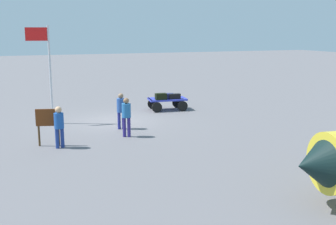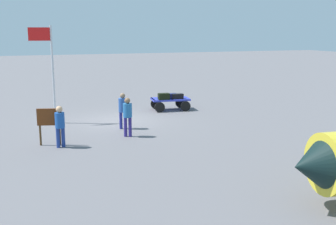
{
  "view_description": "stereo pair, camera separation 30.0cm",
  "coord_description": "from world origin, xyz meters",
  "px_view_note": "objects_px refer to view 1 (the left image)",
  "views": [
    {
      "loc": [
        4.99,
        19.76,
        4.42
      ],
      "look_at": [
        -0.44,
        6.0,
        1.5
      ],
      "focal_mm": 44.34,
      "sensor_mm": 36.0,
      "label": 1
    },
    {
      "loc": [
        4.71,
        19.87,
        4.42
      ],
      "look_at": [
        -0.44,
        6.0,
        1.5
      ],
      "focal_mm": 44.34,
      "sensor_mm": 36.0,
      "label": 2
    }
  ],
  "objects_px": {
    "luggage_cart": "(167,101)",
    "suitcase_olive": "(175,96)",
    "flagpole": "(47,64)",
    "suitcase_dark": "(161,96)",
    "suitcase_maroon": "(169,96)",
    "signboard": "(48,121)",
    "worker_lead": "(126,114)",
    "worker_trailing": "(121,108)",
    "worker_supervisor": "(59,123)"
  },
  "relations": [
    {
      "from": "suitcase_maroon",
      "to": "signboard",
      "type": "xyz_separation_m",
      "value": [
        7.08,
        5.16,
        0.16
      ]
    },
    {
      "from": "suitcase_maroon",
      "to": "worker_supervisor",
      "type": "distance_m",
      "value": 8.76
    },
    {
      "from": "flagpole",
      "to": "signboard",
      "type": "relative_size",
      "value": 3.19
    },
    {
      "from": "suitcase_maroon",
      "to": "worker_trailing",
      "type": "height_order",
      "value": "worker_trailing"
    },
    {
      "from": "suitcase_dark",
      "to": "signboard",
      "type": "relative_size",
      "value": 0.43
    },
    {
      "from": "worker_supervisor",
      "to": "suitcase_olive",
      "type": "bearing_deg",
      "value": -142.27
    },
    {
      "from": "suitcase_olive",
      "to": "worker_trailing",
      "type": "height_order",
      "value": "worker_trailing"
    },
    {
      "from": "suitcase_maroon",
      "to": "flagpole",
      "type": "xyz_separation_m",
      "value": [
        6.65,
        1.11,
        2.06
      ]
    },
    {
      "from": "suitcase_olive",
      "to": "suitcase_dark",
      "type": "height_order",
      "value": "suitcase_dark"
    },
    {
      "from": "suitcase_maroon",
      "to": "worker_trailing",
      "type": "bearing_deg",
      "value": 42.77
    },
    {
      "from": "worker_trailing",
      "to": "suitcase_maroon",
      "type": "bearing_deg",
      "value": -137.23
    },
    {
      "from": "suitcase_olive",
      "to": "worker_trailing",
      "type": "xyz_separation_m",
      "value": [
        3.97,
        3.23,
        0.17
      ]
    },
    {
      "from": "suitcase_dark",
      "to": "flagpole",
      "type": "height_order",
      "value": "flagpole"
    },
    {
      "from": "worker_supervisor",
      "to": "suitcase_maroon",
      "type": "bearing_deg",
      "value": -140.18
    },
    {
      "from": "worker_lead",
      "to": "worker_trailing",
      "type": "height_order",
      "value": "worker_lead"
    },
    {
      "from": "luggage_cart",
      "to": "suitcase_olive",
      "type": "xyz_separation_m",
      "value": [
        -0.34,
        0.32,
        0.32
      ]
    },
    {
      "from": "suitcase_olive",
      "to": "luggage_cart",
      "type": "bearing_deg",
      "value": -43.27
    },
    {
      "from": "suitcase_olive",
      "to": "worker_trailing",
      "type": "relative_size",
      "value": 0.39
    },
    {
      "from": "worker_supervisor",
      "to": "suitcase_dark",
      "type": "bearing_deg",
      "value": -138.63
    },
    {
      "from": "luggage_cart",
      "to": "suitcase_dark",
      "type": "height_order",
      "value": "suitcase_dark"
    },
    {
      "from": "suitcase_maroon",
      "to": "flagpole",
      "type": "relative_size",
      "value": 0.12
    },
    {
      "from": "suitcase_maroon",
      "to": "suitcase_olive",
      "type": "relative_size",
      "value": 0.86
    },
    {
      "from": "worker_lead",
      "to": "signboard",
      "type": "height_order",
      "value": "worker_lead"
    },
    {
      "from": "signboard",
      "to": "suitcase_dark",
      "type": "bearing_deg",
      "value": -142.64
    },
    {
      "from": "worker_trailing",
      "to": "flagpole",
      "type": "distance_m",
      "value": 4.2
    },
    {
      "from": "suitcase_olive",
      "to": "worker_lead",
      "type": "height_order",
      "value": "worker_lead"
    },
    {
      "from": "suitcase_olive",
      "to": "suitcase_dark",
      "type": "distance_m",
      "value": 0.82
    },
    {
      "from": "luggage_cart",
      "to": "signboard",
      "type": "bearing_deg",
      "value": 36.99
    },
    {
      "from": "flagpole",
      "to": "signboard",
      "type": "xyz_separation_m",
      "value": [
        0.43,
        4.05,
        -1.9
      ]
    },
    {
      "from": "flagpole",
      "to": "signboard",
      "type": "height_order",
      "value": "flagpole"
    },
    {
      "from": "worker_trailing",
      "to": "luggage_cart",
      "type": "bearing_deg",
      "value": -135.62
    },
    {
      "from": "flagpole",
      "to": "suitcase_dark",
      "type": "bearing_deg",
      "value": -171.29
    },
    {
      "from": "suitcase_maroon",
      "to": "suitcase_dark",
      "type": "relative_size",
      "value": 0.88
    },
    {
      "from": "worker_lead",
      "to": "suitcase_olive",
      "type": "bearing_deg",
      "value": -131.31
    },
    {
      "from": "suitcase_maroon",
      "to": "worker_trailing",
      "type": "distance_m",
      "value": 5.06
    },
    {
      "from": "suitcase_olive",
      "to": "signboard",
      "type": "relative_size",
      "value": 0.44
    },
    {
      "from": "suitcase_maroon",
      "to": "worker_lead",
      "type": "height_order",
      "value": "worker_lead"
    },
    {
      "from": "luggage_cart",
      "to": "worker_trailing",
      "type": "distance_m",
      "value": 5.1
    },
    {
      "from": "flagpole",
      "to": "suitcase_maroon",
      "type": "bearing_deg",
      "value": -170.55
    },
    {
      "from": "worker_supervisor",
      "to": "worker_lead",
      "type": "bearing_deg",
      "value": -166.26
    },
    {
      "from": "suitcase_maroon",
      "to": "worker_lead",
      "type": "distance_m",
      "value": 6.26
    },
    {
      "from": "suitcase_olive",
      "to": "worker_lead",
      "type": "relative_size",
      "value": 0.39
    },
    {
      "from": "suitcase_dark",
      "to": "worker_supervisor",
      "type": "height_order",
      "value": "worker_supervisor"
    },
    {
      "from": "worker_supervisor",
      "to": "signboard",
      "type": "bearing_deg",
      "value": -52.22
    },
    {
      "from": "worker_trailing",
      "to": "flagpole",
      "type": "bearing_deg",
      "value": -38.31
    },
    {
      "from": "worker_trailing",
      "to": "worker_supervisor",
      "type": "height_order",
      "value": "worker_trailing"
    },
    {
      "from": "worker_supervisor",
      "to": "flagpole",
      "type": "height_order",
      "value": "flagpole"
    },
    {
      "from": "worker_trailing",
      "to": "worker_supervisor",
      "type": "relative_size",
      "value": 1.02
    },
    {
      "from": "suitcase_maroon",
      "to": "suitcase_olive",
      "type": "distance_m",
      "value": 0.33
    },
    {
      "from": "suitcase_olive",
      "to": "worker_lead",
      "type": "distance_m",
      "value": 6.28
    }
  ]
}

